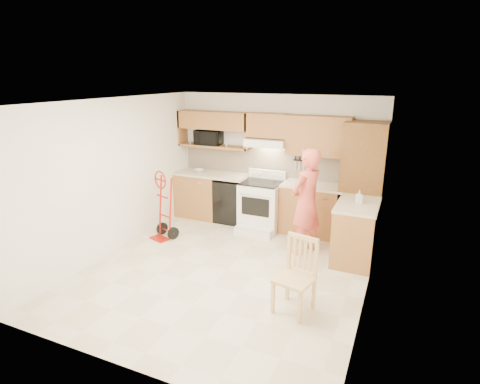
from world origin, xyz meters
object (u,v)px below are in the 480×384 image
Objects in this scene: person at (306,202)px; hand_truck at (162,209)px; microwave at (209,137)px; range at (260,202)px; dining_chair at (294,277)px.

person is 1.55× the size of hand_truck.
microwave is 0.49× the size of range.
hand_truck is at bearing 167.61° from dining_chair.
person reaches higher than range.
person reaches higher than hand_truck.
dining_chair is (1.33, -2.33, -0.07)m from range.
dining_chair is (0.32, -1.72, -0.40)m from person.
range is at bearing -96.88° from person.
hand_truck reaches higher than dining_chair.
dining_chair is at bearing -60.30° from range.
microwave is at bearing 101.63° from hand_truck.
microwave reaches higher than hand_truck.
hand_truck reaches higher than range.
microwave reaches higher than dining_chair.
dining_chair is at bearing 34.71° from person.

